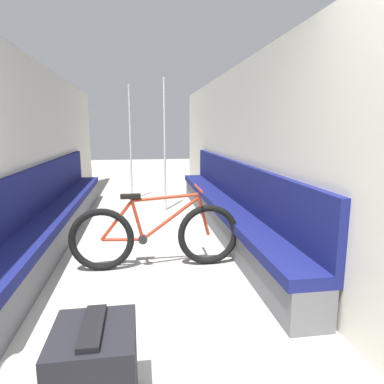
# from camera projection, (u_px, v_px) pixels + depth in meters

# --- Properties ---
(wall_left) EXTENTS (0.10, 9.70, 2.28)m
(wall_left) POSITION_uv_depth(u_px,v_px,m) (30.00, 152.00, 4.17)
(wall_left) COLOR beige
(wall_left) RESTS_ON ground
(wall_right) EXTENTS (0.10, 9.70, 2.28)m
(wall_right) POSITION_uv_depth(u_px,v_px,m) (246.00, 150.00, 4.57)
(wall_right) COLOR beige
(wall_right) RESTS_ON ground
(bench_seat_row_left) EXTENTS (0.40, 5.25, 0.97)m
(bench_seat_row_left) POSITION_uv_depth(u_px,v_px,m) (58.00, 213.00, 4.53)
(bench_seat_row_left) COLOR #5B5B60
(bench_seat_row_left) RESTS_ON ground
(bench_seat_row_right) EXTENTS (0.40, 5.25, 0.97)m
(bench_seat_row_right) POSITION_uv_depth(u_px,v_px,m) (225.00, 207.00, 4.87)
(bench_seat_row_right) COLOR #5B5B60
(bench_seat_row_right) RESTS_ON ground
(bicycle) EXTENTS (1.74, 0.46, 0.84)m
(bicycle) POSITION_uv_depth(u_px,v_px,m) (156.00, 236.00, 3.51)
(bicycle) COLOR black
(bicycle) RESTS_ON ground
(grab_pole_near) EXTENTS (0.08, 0.08, 2.26)m
(grab_pole_near) POSITION_uv_depth(u_px,v_px,m) (130.00, 145.00, 6.74)
(grab_pole_near) COLOR gray
(grab_pole_near) RESTS_ON ground
(grab_pole_far) EXTENTS (0.08, 0.08, 2.26)m
(grab_pole_far) POSITION_uv_depth(u_px,v_px,m) (165.00, 147.00, 5.88)
(grab_pole_far) COLOR gray
(grab_pole_far) RESTS_ON ground
(luggage_bag) EXTENTS (0.40, 0.44, 0.50)m
(luggage_bag) POSITION_uv_depth(u_px,v_px,m) (95.00, 372.00, 1.68)
(luggage_bag) COLOR black
(luggage_bag) RESTS_ON ground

